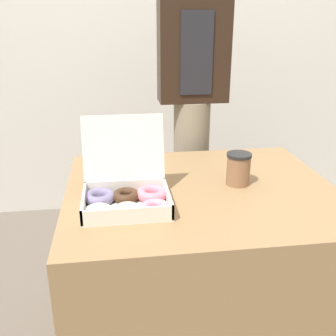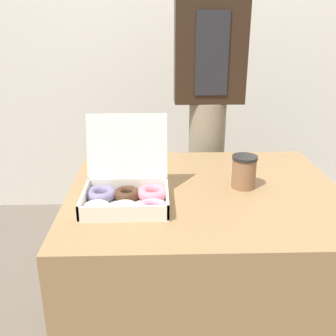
% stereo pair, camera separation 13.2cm
% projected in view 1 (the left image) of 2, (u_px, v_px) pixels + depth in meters
% --- Properties ---
extents(ground_plane, '(14.00, 14.00, 0.00)m').
position_uv_depth(ground_plane, '(197.00, 336.00, 1.75)').
color(ground_plane, '#665B51').
extents(wall_back, '(10.00, 0.05, 2.60)m').
position_uv_depth(wall_back, '(158.00, 22.00, 2.58)').
color(wall_back, silver).
rests_on(wall_back, ground_plane).
extents(table, '(1.02, 0.87, 0.72)m').
position_uv_depth(table, '(199.00, 268.00, 1.62)').
color(table, '#99754C').
rests_on(table, ground_plane).
extents(donut_box, '(0.31, 0.30, 0.28)m').
position_uv_depth(donut_box, '(127.00, 194.00, 1.34)').
color(donut_box, white).
rests_on(donut_box, table).
extents(coffee_cup, '(0.10, 0.10, 0.12)m').
position_uv_depth(coffee_cup, '(238.00, 169.00, 1.50)').
color(coffee_cup, '#8C6042').
rests_on(coffee_cup, table).
extents(person_customer, '(0.34, 0.23, 1.77)m').
position_uv_depth(person_customer, '(193.00, 81.00, 1.96)').
color(person_customer, gray).
rests_on(person_customer, ground_plane).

